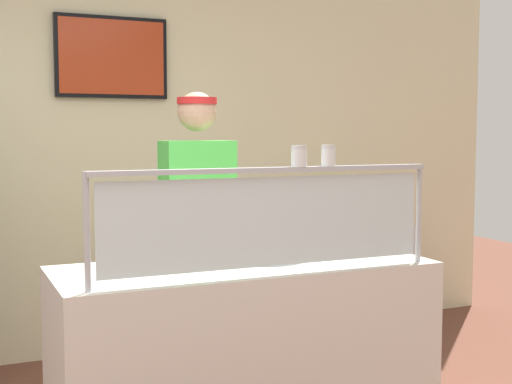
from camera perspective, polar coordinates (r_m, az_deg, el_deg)
shop_rear_unit at (r=5.03m, az=-9.97°, el=2.70°), size 6.10×0.13×2.70m
serving_counter at (r=3.30m, az=-0.91°, el=-14.03°), size 1.70×0.66×0.95m
sneeze_guard at (r=2.89m, az=1.17°, el=-1.28°), size 1.53×0.06×0.45m
pizza_tray at (r=3.31m, az=0.65°, el=-5.17°), size 0.42×0.42×0.04m
pizza_server at (r=3.28m, az=0.62°, el=-4.86°), size 0.13×0.29×0.01m
parmesan_shaker at (r=2.94m, az=3.52°, el=2.83°), size 0.07×0.07×0.09m
pepper_flake_shaker at (r=3.01m, az=5.90°, el=2.86°), size 0.06×0.06×0.09m
worker_figure at (r=3.81m, az=-4.67°, el=-3.28°), size 0.41×0.50×1.76m
prep_shelf at (r=5.31m, az=8.18°, el=-7.27°), size 0.70×0.55×0.87m
pizza_box_stack at (r=5.23m, az=8.24°, el=-1.90°), size 0.49×0.49×0.13m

